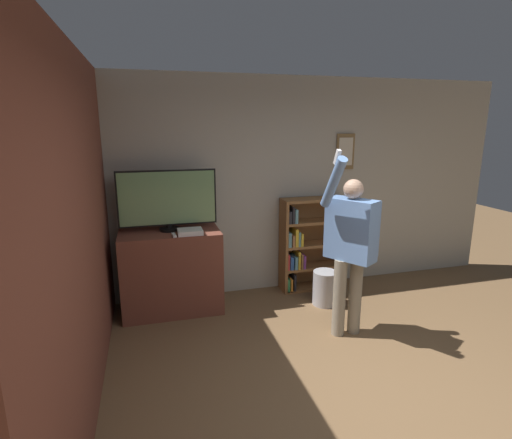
# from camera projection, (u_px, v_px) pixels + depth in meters

# --- Properties ---
(ground_plane) EXTENTS (14.00, 14.00, 0.00)m
(ground_plane) POSITION_uv_depth(u_px,v_px,m) (403.00, 434.00, 2.80)
(ground_plane) COLOR brown
(wall_back) EXTENTS (6.18, 0.09, 2.70)m
(wall_back) POSITION_uv_depth(u_px,v_px,m) (280.00, 186.00, 5.09)
(wall_back) COLOR #B2AD9E
(wall_back) RESTS_ON ground_plane
(wall_side_brick) EXTENTS (0.06, 4.34, 2.70)m
(wall_side_brick) POSITION_uv_depth(u_px,v_px,m) (87.00, 222.00, 3.23)
(wall_side_brick) COLOR brown
(wall_side_brick) RESTS_ON ground_plane
(tv_ledge) EXTENTS (1.11, 0.58, 0.95)m
(tv_ledge) POSITION_uv_depth(u_px,v_px,m) (172.00, 271.00, 4.58)
(tv_ledge) COLOR brown
(tv_ledge) RESTS_ON ground_plane
(television) EXTENTS (1.08, 0.22, 0.69)m
(television) POSITION_uv_depth(u_px,v_px,m) (168.00, 199.00, 4.43)
(television) COLOR black
(television) RESTS_ON tv_ledge
(game_console) EXTENTS (0.27, 0.21, 0.05)m
(game_console) POSITION_uv_depth(u_px,v_px,m) (190.00, 232.00, 4.36)
(game_console) COLOR white
(game_console) RESTS_ON tv_ledge
(remote_loose) EXTENTS (0.05, 0.14, 0.02)m
(remote_loose) POSITION_uv_depth(u_px,v_px,m) (174.00, 235.00, 4.28)
(remote_loose) COLOR white
(remote_loose) RESTS_ON tv_ledge
(bookshelf) EXTENTS (0.86, 0.28, 1.21)m
(bookshelf) POSITION_uv_depth(u_px,v_px,m) (308.00, 245.00, 5.18)
(bookshelf) COLOR brown
(bookshelf) RESTS_ON ground_plane
(person) EXTENTS (0.63, 0.57, 1.91)m
(person) POSITION_uv_depth(u_px,v_px,m) (351.00, 243.00, 3.93)
(person) COLOR gray
(person) RESTS_ON ground_plane
(waste_bin) EXTENTS (0.29, 0.29, 0.41)m
(waste_bin) POSITION_uv_depth(u_px,v_px,m) (325.00, 288.00, 4.79)
(waste_bin) COLOR #B7B7BC
(waste_bin) RESTS_ON ground_plane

